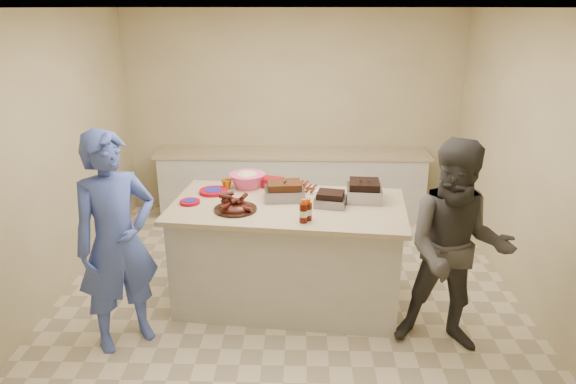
{
  "coord_description": "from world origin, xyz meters",
  "views": [
    {
      "loc": [
        0.12,
        -4.39,
        2.71
      ],
      "look_at": [
        0.0,
        0.04,
        1.11
      ],
      "focal_mm": 32.0,
      "sensor_mm": 36.0,
      "label": 1
    }
  ],
  "objects_px": {
    "island": "(288,300)",
    "guest_blue": "(129,339)",
    "roasting_pan": "(364,200)",
    "rib_platter": "(236,210)",
    "coleslaw_bowl": "(248,187)",
    "mustard_bottle": "(268,194)",
    "bbq_bottle_a": "(303,222)",
    "plastic_cup": "(227,189)",
    "guest_gray": "(444,344)",
    "bbq_bottle_b": "(308,220)"
  },
  "relations": [
    {
      "from": "bbq_bottle_a",
      "to": "guest_gray",
      "type": "distance_m",
      "value": 1.6
    },
    {
      "from": "coleslaw_bowl",
      "to": "guest_gray",
      "type": "bearing_deg",
      "value": -32.21
    },
    {
      "from": "mustard_bottle",
      "to": "plastic_cup",
      "type": "bearing_deg",
      "value": 160.21
    },
    {
      "from": "island",
      "to": "bbq_bottle_a",
      "type": "bearing_deg",
      "value": -65.34
    },
    {
      "from": "coleslaw_bowl",
      "to": "bbq_bottle_b",
      "type": "xyz_separation_m",
      "value": [
        0.6,
        -0.81,
        0.0
      ]
    },
    {
      "from": "rib_platter",
      "to": "roasting_pan",
      "type": "relative_size",
      "value": 1.2
    },
    {
      "from": "rib_platter",
      "to": "coleslaw_bowl",
      "type": "relative_size",
      "value": 1.08
    },
    {
      "from": "island",
      "to": "rib_platter",
      "type": "relative_size",
      "value": 5.55
    },
    {
      "from": "roasting_pan",
      "to": "guest_gray",
      "type": "bearing_deg",
      "value": -46.37
    },
    {
      "from": "bbq_bottle_b",
      "to": "plastic_cup",
      "type": "relative_size",
      "value": 1.83
    },
    {
      "from": "coleslaw_bowl",
      "to": "mustard_bottle",
      "type": "height_order",
      "value": "coleslaw_bowl"
    },
    {
      "from": "roasting_pan",
      "to": "plastic_cup",
      "type": "distance_m",
      "value": 1.35
    },
    {
      "from": "rib_platter",
      "to": "coleslaw_bowl",
      "type": "bearing_deg",
      "value": 85.81
    },
    {
      "from": "bbq_bottle_a",
      "to": "mustard_bottle",
      "type": "height_order",
      "value": "bbq_bottle_a"
    },
    {
      "from": "bbq_bottle_a",
      "to": "guest_gray",
      "type": "xyz_separation_m",
      "value": [
        1.22,
        -0.25,
        -1.01
      ]
    },
    {
      "from": "bbq_bottle_a",
      "to": "guest_blue",
      "type": "distance_m",
      "value": 1.82
    },
    {
      "from": "guest_blue",
      "to": "guest_gray",
      "type": "distance_m",
      "value": 2.71
    },
    {
      "from": "coleslaw_bowl",
      "to": "bbq_bottle_b",
      "type": "distance_m",
      "value": 1.01
    },
    {
      "from": "island",
      "to": "roasting_pan",
      "type": "distance_m",
      "value": 1.24
    },
    {
      "from": "bbq_bottle_b",
      "to": "guest_gray",
      "type": "bearing_deg",
      "value": -14.48
    },
    {
      "from": "bbq_bottle_b",
      "to": "guest_blue",
      "type": "relative_size",
      "value": 0.1
    },
    {
      "from": "island",
      "to": "roasting_pan",
      "type": "xyz_separation_m",
      "value": [
        0.71,
        0.13,
        1.01
      ]
    },
    {
      "from": "bbq_bottle_a",
      "to": "plastic_cup",
      "type": "height_order",
      "value": "bbq_bottle_a"
    },
    {
      "from": "roasting_pan",
      "to": "bbq_bottle_a",
      "type": "relative_size",
      "value": 1.55
    },
    {
      "from": "roasting_pan",
      "to": "plastic_cup",
      "type": "bearing_deg",
      "value": 172.66
    },
    {
      "from": "island",
      "to": "roasting_pan",
      "type": "relative_size",
      "value": 6.68
    },
    {
      "from": "guest_gray",
      "to": "coleslaw_bowl",
      "type": "bearing_deg",
      "value": 159.56
    },
    {
      "from": "island",
      "to": "guest_gray",
      "type": "bearing_deg",
      "value": -20.22
    },
    {
      "from": "roasting_pan",
      "to": "rib_platter",
      "type": "bearing_deg",
      "value": -161.83
    },
    {
      "from": "island",
      "to": "plastic_cup",
      "type": "height_order",
      "value": "plastic_cup"
    },
    {
      "from": "rib_platter",
      "to": "bbq_bottle_a",
      "type": "height_order",
      "value": "bbq_bottle_a"
    },
    {
      "from": "bbq_bottle_a",
      "to": "plastic_cup",
      "type": "xyz_separation_m",
      "value": [
        -0.76,
        0.82,
        0.0
      ]
    },
    {
      "from": "guest_gray",
      "to": "island",
      "type": "bearing_deg",
      "value": 165.63
    },
    {
      "from": "guest_gray",
      "to": "mustard_bottle",
      "type": "bearing_deg",
      "value": 161.3
    },
    {
      "from": "bbq_bottle_a",
      "to": "plastic_cup",
      "type": "relative_size",
      "value": 1.97
    },
    {
      "from": "island",
      "to": "bbq_bottle_b",
      "type": "bearing_deg",
      "value": -57.43
    },
    {
      "from": "roasting_pan",
      "to": "mustard_bottle",
      "type": "height_order",
      "value": "roasting_pan"
    },
    {
      "from": "plastic_cup",
      "to": "roasting_pan",
      "type": "bearing_deg",
      "value": -11.63
    },
    {
      "from": "guest_blue",
      "to": "guest_gray",
      "type": "height_order",
      "value": "guest_gray"
    },
    {
      "from": "island",
      "to": "roasting_pan",
      "type": "bearing_deg",
      "value": 16.21
    },
    {
      "from": "island",
      "to": "mustard_bottle",
      "type": "distance_m",
      "value": 1.06
    },
    {
      "from": "roasting_pan",
      "to": "guest_gray",
      "type": "relative_size",
      "value": 0.18
    },
    {
      "from": "island",
      "to": "guest_blue",
      "type": "relative_size",
      "value": 1.15
    },
    {
      "from": "rib_platter",
      "to": "mustard_bottle",
      "type": "height_order",
      "value": "rib_platter"
    },
    {
      "from": "island",
      "to": "mustard_bottle",
      "type": "relative_size",
      "value": 19.5
    },
    {
      "from": "bbq_bottle_b",
      "to": "guest_gray",
      "type": "relative_size",
      "value": 0.11
    },
    {
      "from": "bbq_bottle_b",
      "to": "mustard_bottle",
      "type": "xyz_separation_m",
      "value": [
        -0.38,
        0.61,
        0.0
      ]
    },
    {
      "from": "rib_platter",
      "to": "plastic_cup",
      "type": "xyz_separation_m",
      "value": [
        -0.16,
        0.56,
        0.0
      ]
    },
    {
      "from": "rib_platter",
      "to": "plastic_cup",
      "type": "height_order",
      "value": "rib_platter"
    },
    {
      "from": "coleslaw_bowl",
      "to": "guest_blue",
      "type": "xyz_separation_m",
      "value": [
        -0.94,
        -1.13,
        -1.01
      ]
    }
  ]
}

